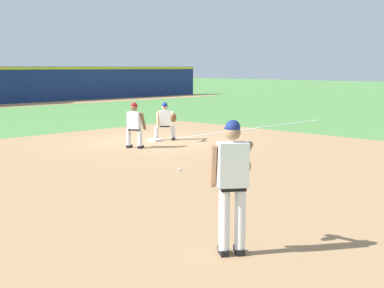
{
  "coord_description": "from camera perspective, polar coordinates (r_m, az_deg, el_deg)",
  "views": [
    {
      "loc": [
        -12.18,
        -13.8,
        2.55
      ],
      "look_at": [
        -4.76,
        -6.48,
        1.05
      ],
      "focal_mm": 50.0,
      "sensor_mm": 36.0,
      "label": 1
    }
  ],
  "objects": [
    {
      "name": "baseball",
      "position": [
        13.3,
        -1.34,
        -2.69
      ],
      "size": [
        0.07,
        0.07,
        0.07
      ],
      "primitive_type": "sphere",
      "color": "white",
      "rests_on": "ground"
    },
    {
      "name": "baserunner",
      "position": [
        16.97,
        -6.17,
        2.21
      ],
      "size": [
        0.6,
        0.67,
        1.46
      ],
      "color": "black",
      "rests_on": "ground"
    },
    {
      "name": "foul_line_stripe",
      "position": [
        22.43,
        6.3,
        1.64
      ],
      "size": [
        10.63,
        0.1,
        0.0
      ],
      "primitive_type": "cube",
      "color": "white",
      "rests_on": "ground"
    },
    {
      "name": "first_base_bag",
      "position": [
        18.58,
        -3.93,
        0.43
      ],
      "size": [
        0.38,
        0.38,
        0.09
      ],
      "primitive_type": "cube",
      "color": "white",
      "rests_on": "ground"
    },
    {
      "name": "ground_plane",
      "position": [
        18.58,
        -3.93,
        0.29
      ],
      "size": [
        160.0,
        160.0,
        0.0
      ],
      "primitive_type": "plane",
      "color": "#518942"
    },
    {
      "name": "infield_dirt_patch",
      "position": [
        12.95,
        -1.61,
        -3.14
      ],
      "size": [
        18.0,
        18.0,
        0.01
      ],
      "primitive_type": "cube",
      "color": "#A87F56",
      "rests_on": "ground"
    },
    {
      "name": "pitcher",
      "position": [
        7.24,
        4.4,
        -3.72
      ],
      "size": [
        0.85,
        0.55,
        1.86
      ],
      "color": "black",
      "rests_on": "ground"
    },
    {
      "name": "first_baseman",
      "position": [
        18.7,
        -2.85,
        2.61
      ],
      "size": [
        0.72,
        1.09,
        1.34
      ],
      "color": "black",
      "rests_on": "ground"
    }
  ]
}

